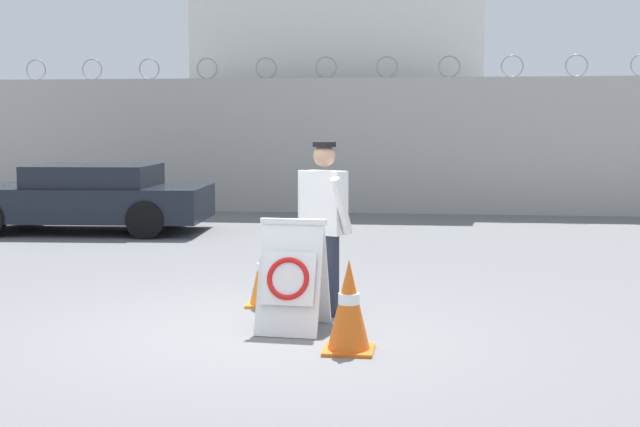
{
  "coord_description": "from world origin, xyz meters",
  "views": [
    {
      "loc": [
        1.62,
        -7.97,
        1.94
      ],
      "look_at": [
        0.37,
        1.95,
        0.92
      ],
      "focal_mm": 50.0,
      "sensor_mm": 36.0,
      "label": 1
    }
  ],
  "objects_px": {
    "barricade_sign": "(292,275)",
    "traffic_cone_near": "(264,273)",
    "parked_car_front_coupe": "(85,198)",
    "security_guard": "(324,219)",
    "traffic_cone_mid": "(349,306)"
  },
  "relations": [
    {
      "from": "security_guard",
      "to": "traffic_cone_mid",
      "type": "bearing_deg",
      "value": -49.04
    },
    {
      "from": "traffic_cone_mid",
      "to": "barricade_sign",
      "type": "bearing_deg",
      "value": 129.95
    },
    {
      "from": "barricade_sign",
      "to": "traffic_cone_near",
      "type": "xyz_separation_m",
      "value": [
        -0.47,
        1.07,
        -0.16
      ]
    },
    {
      "from": "security_guard",
      "to": "parked_car_front_coupe",
      "type": "height_order",
      "value": "security_guard"
    },
    {
      "from": "traffic_cone_near",
      "to": "parked_car_front_coupe",
      "type": "distance_m",
      "value": 7.39
    },
    {
      "from": "barricade_sign",
      "to": "traffic_cone_mid",
      "type": "bearing_deg",
      "value": -45.47
    },
    {
      "from": "security_guard",
      "to": "traffic_cone_near",
      "type": "distance_m",
      "value": 0.99
    },
    {
      "from": "traffic_cone_near",
      "to": "parked_car_front_coupe",
      "type": "xyz_separation_m",
      "value": [
        -4.36,
        5.96,
        0.25
      ]
    },
    {
      "from": "barricade_sign",
      "to": "parked_car_front_coupe",
      "type": "xyz_separation_m",
      "value": [
        -4.83,
        7.03,
        0.09
      ]
    },
    {
      "from": "traffic_cone_mid",
      "to": "parked_car_front_coupe",
      "type": "xyz_separation_m",
      "value": [
        -5.43,
        7.74,
        0.22
      ]
    },
    {
      "from": "security_guard",
      "to": "traffic_cone_near",
      "type": "relative_size",
      "value": 2.41
    },
    {
      "from": "barricade_sign",
      "to": "security_guard",
      "type": "height_order",
      "value": "security_guard"
    },
    {
      "from": "barricade_sign",
      "to": "traffic_cone_mid",
      "type": "distance_m",
      "value": 0.93
    },
    {
      "from": "traffic_cone_mid",
      "to": "parked_car_front_coupe",
      "type": "height_order",
      "value": "parked_car_front_coupe"
    },
    {
      "from": "barricade_sign",
      "to": "security_guard",
      "type": "xyz_separation_m",
      "value": [
        0.21,
        0.7,
        0.45
      ]
    }
  ]
}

